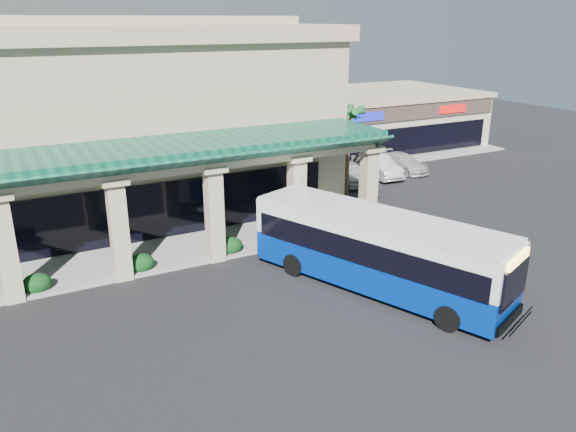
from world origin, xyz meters
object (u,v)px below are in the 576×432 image
pedestrian (435,257)px  transit_bus (377,253)px  car_red (402,163)px  car_silver (350,173)px  car_white (377,166)px

pedestrian → transit_bus: bearing=90.3°
transit_bus → car_red: bearing=26.1°
pedestrian → car_red: 18.77m
car_silver → car_white: size_ratio=0.91×
pedestrian → car_white: pedestrian is taller
transit_bus → pedestrian: 3.38m
transit_bus → car_silver: 16.77m
transit_bus → car_white: transit_bus is taller
transit_bus → car_silver: (8.40, 14.49, -0.93)m
pedestrian → car_silver: (5.13, 14.59, -0.06)m
car_silver → car_white: bearing=23.9°
car_silver → car_red: bearing=21.2°
car_silver → car_red: car_silver is taller
car_silver → car_red: size_ratio=0.97×
pedestrian → car_red: (10.63, 15.47, -0.15)m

